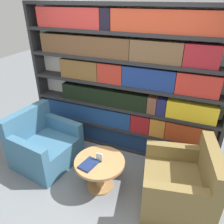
{
  "coord_description": "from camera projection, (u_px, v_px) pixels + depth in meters",
  "views": [
    {
      "loc": [
        1.1,
        -1.81,
        2.43
      ],
      "look_at": [
        0.08,
        0.66,
        0.99
      ],
      "focal_mm": 35.0,
      "sensor_mm": 36.0,
      "label": 1
    }
  ],
  "objects": [
    {
      "name": "ground_plane",
      "position": [
        88.0,
        196.0,
        2.99
      ],
      "size": [
        14.0,
        14.0,
        0.0
      ],
      "primitive_type": "plane",
      "color": "slate"
    },
    {
      "name": "bookshelf",
      "position": [
        124.0,
        86.0,
        3.47
      ],
      "size": [
        3.17,
        0.3,
        2.35
      ],
      "color": "silver",
      "rests_on": "ground_plane"
    },
    {
      "name": "armchair_left",
      "position": [
        44.0,
        146.0,
        3.49
      ],
      "size": [
        0.95,
        0.99,
        0.87
      ],
      "rotation": [
        0.0,
        0.0,
        1.43
      ],
      "color": "#386684",
      "rests_on": "ground_plane"
    },
    {
      "name": "armchair_right",
      "position": [
        180.0,
        185.0,
        2.77
      ],
      "size": [
        1.0,
        1.03,
        0.87
      ],
      "rotation": [
        0.0,
        0.0,
        -1.37
      ],
      "color": "olive",
      "rests_on": "ground_plane"
    },
    {
      "name": "coffee_table",
      "position": [
        100.0,
        168.0,
        2.99
      ],
      "size": [
        0.68,
        0.68,
        0.46
      ],
      "color": "#AD7F4C",
      "rests_on": "ground_plane"
    },
    {
      "name": "table_sign",
      "position": [
        99.0,
        158.0,
        2.91
      ],
      "size": [
        0.09,
        0.06,
        0.12
      ],
      "color": "black",
      "rests_on": "coffee_table"
    },
    {
      "name": "stray_book",
      "position": [
        89.0,
        164.0,
        2.85
      ],
      "size": [
        0.22,
        0.28,
        0.03
      ],
      "color": "navy",
      "rests_on": "coffee_table"
    }
  ]
}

